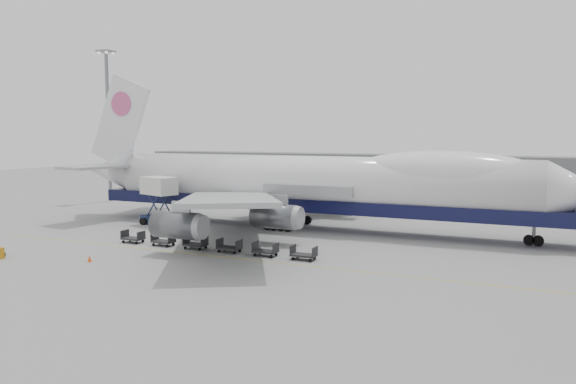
% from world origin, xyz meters
% --- Properties ---
extents(ground, '(260.00, 260.00, 0.00)m').
position_xyz_m(ground, '(0.00, 0.00, 0.00)').
color(ground, gray).
rests_on(ground, ground).
extents(apron_line, '(60.00, 0.15, 0.01)m').
position_xyz_m(apron_line, '(0.00, -6.00, 0.01)').
color(apron_line, gold).
rests_on(apron_line, ground).
extents(hangar, '(110.00, 8.00, 7.00)m').
position_xyz_m(hangar, '(-10.00, 70.00, 3.50)').
color(hangar, slate).
rests_on(hangar, ground).
extents(floodlight_mast, '(2.40, 2.40, 25.43)m').
position_xyz_m(floodlight_mast, '(-42.00, 24.00, 14.27)').
color(floodlight_mast, slate).
rests_on(floodlight_mast, ground).
extents(airliner, '(67.00, 55.30, 19.98)m').
position_xyz_m(airliner, '(0.64, 12.00, 5.62)').
color(airliner, white).
rests_on(airliner, ground).
extents(catering_truck, '(5.54, 4.51, 6.11)m').
position_xyz_m(catering_truck, '(-18.67, 6.90, 3.44)').
color(catering_truck, '#182448').
rests_on(catering_truck, ground).
extents(traffic_cone, '(0.40, 0.40, 0.59)m').
position_xyz_m(traffic_cone, '(-11.62, -12.66, 0.28)').
color(traffic_cone, '#FA4F0D').
rests_on(traffic_cone, ground).
extents(dolly_0, '(2.30, 1.35, 1.30)m').
position_xyz_m(dolly_0, '(-13.91, -3.95, 0.53)').
color(dolly_0, '#2D2D30').
rests_on(dolly_0, ground).
extents(dolly_1, '(2.30, 1.35, 1.30)m').
position_xyz_m(dolly_1, '(-9.96, -3.95, 0.53)').
color(dolly_1, '#2D2D30').
rests_on(dolly_1, ground).
extents(dolly_2, '(2.30, 1.35, 1.30)m').
position_xyz_m(dolly_2, '(-6.02, -3.95, 0.53)').
color(dolly_2, '#2D2D30').
rests_on(dolly_2, ground).
extents(dolly_3, '(2.30, 1.35, 1.30)m').
position_xyz_m(dolly_3, '(-2.07, -3.95, 0.53)').
color(dolly_3, '#2D2D30').
rests_on(dolly_3, ground).
extents(dolly_4, '(2.30, 1.35, 1.30)m').
position_xyz_m(dolly_4, '(1.88, -3.95, 0.53)').
color(dolly_4, '#2D2D30').
rests_on(dolly_4, ground).
extents(dolly_5, '(2.30, 1.35, 1.30)m').
position_xyz_m(dolly_5, '(5.83, -3.95, 0.53)').
color(dolly_5, '#2D2D30').
rests_on(dolly_5, ground).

